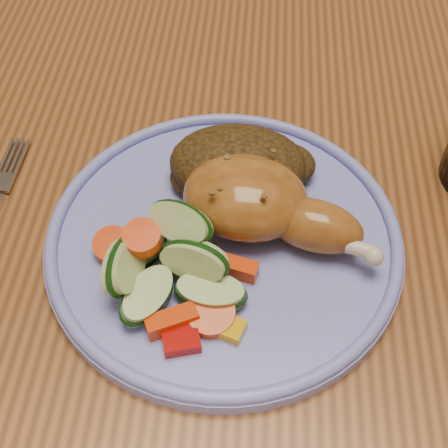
% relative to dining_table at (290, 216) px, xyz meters
% --- Properties ---
extents(ground, '(4.00, 4.00, 0.00)m').
position_rel_dining_table_xyz_m(ground, '(0.00, 0.00, -0.67)').
color(ground, brown).
rests_on(ground, ground).
extents(dining_table, '(0.90, 1.40, 0.75)m').
position_rel_dining_table_xyz_m(dining_table, '(0.00, 0.00, 0.00)').
color(dining_table, brown).
rests_on(dining_table, ground).
extents(chair_far, '(0.42, 0.42, 0.91)m').
position_rel_dining_table_xyz_m(chair_far, '(0.00, 0.63, -0.17)').
color(chair_far, '#4C2D16').
rests_on(chair_far, ground).
extents(plate, '(0.28, 0.28, 0.01)m').
position_rel_dining_table_xyz_m(plate, '(-0.06, -0.10, 0.09)').
color(plate, '#797FDA').
rests_on(plate, dining_table).
extents(plate_rim, '(0.28, 0.28, 0.01)m').
position_rel_dining_table_xyz_m(plate_rim, '(-0.06, -0.10, 0.10)').
color(plate_rim, '#797FDA').
rests_on(plate_rim, plate).
extents(chicken_leg, '(0.16, 0.10, 0.05)m').
position_rel_dining_table_xyz_m(chicken_leg, '(-0.03, -0.09, 0.12)').
color(chicken_leg, '#A25F22').
rests_on(chicken_leg, plate).
extents(rice_pilaf, '(0.12, 0.08, 0.05)m').
position_rel_dining_table_xyz_m(rice_pilaf, '(-0.05, -0.04, 0.11)').
color(rice_pilaf, '#432D10').
rests_on(rice_pilaf, plate).
extents(vegetable_pile, '(0.13, 0.12, 0.06)m').
position_rel_dining_table_xyz_m(vegetable_pile, '(-0.10, -0.15, 0.11)').
color(vegetable_pile, '#A50A05').
rests_on(vegetable_pile, plate).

